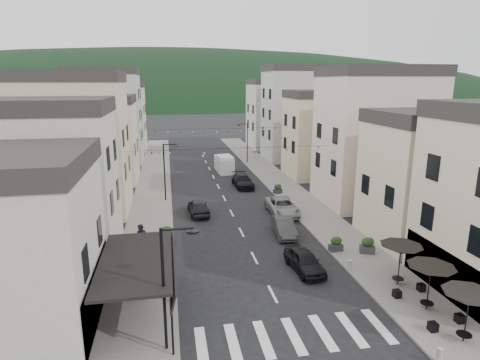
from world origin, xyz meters
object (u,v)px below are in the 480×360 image
at_px(parked_car_c, 282,206).
at_px(parked_car_a, 304,261).
at_px(pedestrian_b, 142,237).
at_px(parked_car_b, 284,227).
at_px(pedestrian_a, 171,265).
at_px(parked_car_d, 243,181).
at_px(parked_car_e, 198,207).
at_px(delivery_van, 224,164).

bearing_deg(parked_car_c, parked_car_a, -97.74).
relative_size(parked_car_c, pedestrian_b, 2.70).
xyz_separation_m(parked_car_b, pedestrian_b, (-11.07, -1.28, 0.42)).
xyz_separation_m(parked_car_c, pedestrian_a, (-10.40, -11.14, 0.29)).
relative_size(parked_car_d, pedestrian_b, 2.52).
height_order(parked_car_a, pedestrian_b, pedestrian_b).
relative_size(parked_car_c, parked_car_e, 1.22).
relative_size(delivery_van, pedestrian_a, 2.73).
bearing_deg(parked_car_d, parked_car_c, -82.11).
distance_m(parked_car_d, parked_car_e, 10.78).
bearing_deg(parked_car_c, parked_car_b, -103.39).
distance_m(parked_car_b, delivery_van, 23.81).
bearing_deg(parked_car_e, delivery_van, -109.15).
relative_size(parked_car_e, delivery_van, 0.87).
relative_size(parked_car_c, delivery_van, 1.07).
bearing_deg(parked_car_a, pedestrian_a, 173.06).
relative_size(parked_car_d, pedestrian_a, 2.71).
height_order(parked_car_d, pedestrian_a, pedestrian_a).
bearing_deg(parked_car_e, parked_car_b, 131.38).
height_order(parked_car_d, pedestrian_b, pedestrian_b).
xyz_separation_m(parked_car_b, pedestrian_a, (-9.07, -6.04, 0.35)).
bearing_deg(delivery_van, pedestrian_a, -107.44).
relative_size(parked_car_b, parked_car_c, 0.78).
bearing_deg(pedestrian_a, parked_car_c, 25.78).
bearing_deg(parked_car_e, parked_car_c, 166.97).
bearing_deg(parked_car_a, parked_car_d, 84.51).
xyz_separation_m(delivery_van, pedestrian_a, (-7.60, -29.80, -0.11)).
bearing_deg(parked_car_b, parked_car_d, 96.75).
distance_m(parked_car_e, delivery_van, 18.03).
distance_m(parked_car_c, pedestrian_a, 15.24).
relative_size(parked_car_a, pedestrian_a, 2.24).
height_order(parked_car_a, delivery_van, delivery_van).
relative_size(parked_car_e, pedestrian_a, 2.38).
relative_size(parked_car_b, parked_car_e, 0.96).
bearing_deg(parked_car_e, pedestrian_b, 55.08).
height_order(parked_car_e, pedestrian_b, pedestrian_b).
distance_m(parked_car_b, pedestrian_a, 10.90).
xyz_separation_m(parked_car_d, parked_car_e, (-5.89, -9.03, 0.02)).
xyz_separation_m(parked_car_d, pedestrian_a, (-8.60, -21.48, 0.31)).
bearing_deg(parked_car_b, parked_car_e, 139.80).
bearing_deg(parked_car_b, delivery_van, 98.54).
xyz_separation_m(parked_car_e, pedestrian_a, (-2.71, -12.45, 0.29)).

